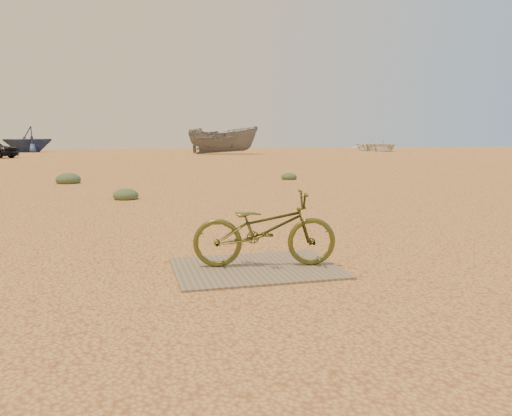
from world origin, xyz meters
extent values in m
plane|color=#E0AB5A|center=(0.00, 0.00, 0.00)|extent=(120.00, 120.00, 0.00)
cube|color=#7F6D54|center=(-0.34, 0.43, 0.01)|extent=(1.65, 1.22, 0.02)
imported|color=#4C501E|center=(-0.24, 0.46, 0.41)|extent=(1.53, 0.76, 0.77)
imported|color=navy|center=(-10.17, 46.02, 1.20)|extent=(5.98, 5.81, 2.40)
imported|color=slate|center=(6.25, 36.07, 1.12)|extent=(6.20, 4.20, 2.25)
imported|color=silver|center=(22.97, 41.08, 0.56)|extent=(4.55, 5.89, 1.12)
ellipsoid|color=#506645|center=(-1.60, 6.79, 0.00)|extent=(0.55, 0.55, 0.30)
ellipsoid|color=#506645|center=(3.49, 10.83, 0.00)|extent=(0.51, 0.51, 0.28)
ellipsoid|color=#506645|center=(-3.22, 11.19, 0.00)|extent=(0.72, 0.72, 0.39)
camera|label=1|loc=(-1.60, -4.35, 1.33)|focal=35.00mm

